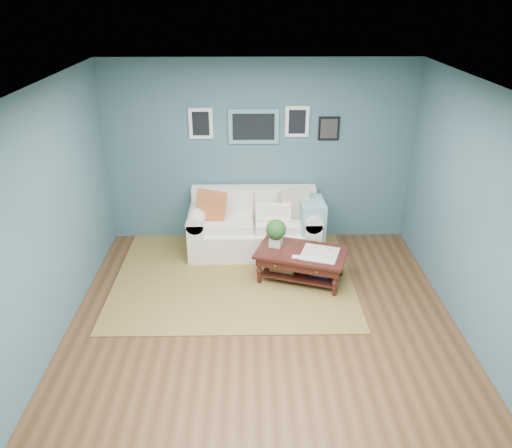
{
  "coord_description": "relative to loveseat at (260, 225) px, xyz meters",
  "views": [
    {
      "loc": [
        -0.16,
        -4.55,
        3.54
      ],
      "look_at": [
        -0.07,
        1.0,
        0.91
      ],
      "focal_mm": 35.0,
      "sensor_mm": 36.0,
      "label": 1
    }
  ],
  "objects": [
    {
      "name": "loveseat",
      "position": [
        0.0,
        0.0,
        0.0
      ],
      "size": [
        1.93,
        0.88,
        0.99
      ],
      "color": "white",
      "rests_on": "ground"
    },
    {
      "name": "area_rug",
      "position": [
        -0.37,
        -0.78,
        -0.4
      ],
      "size": [
        3.16,
        2.53,
        0.01
      ],
      "primitive_type": "cube",
      "color": "brown",
      "rests_on": "ground"
    },
    {
      "name": "coffee_table",
      "position": [
        0.47,
        -0.83,
        -0.05
      ],
      "size": [
        1.3,
        1.0,
        0.81
      ],
      "rotation": [
        0.0,
        0.0,
        -0.32
      ],
      "color": "black",
      "rests_on": "ground"
    },
    {
      "name": "room_shell",
      "position": [
        -0.01,
        -1.97,
        0.96
      ],
      "size": [
        5.0,
        5.02,
        2.7
      ],
      "color": "brown",
      "rests_on": "ground"
    }
  ]
}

